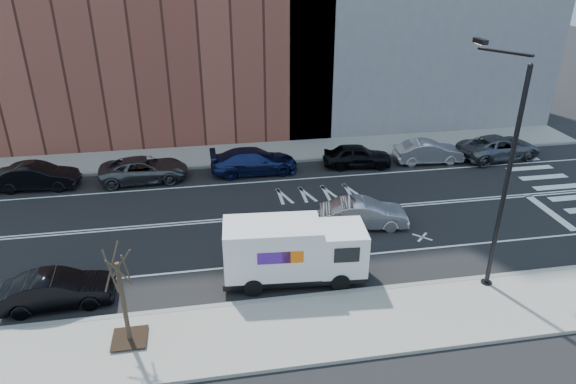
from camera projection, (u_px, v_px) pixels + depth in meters
name	position (u px, v px, depth m)	size (l,w,h in m)	color
ground	(287.00, 215.00, 26.49)	(120.00, 120.00, 0.00)	black
sidewalk_near	(328.00, 326.00, 18.65)	(44.00, 3.60, 0.15)	gray
sidewalk_far	(265.00, 152.00, 34.27)	(44.00, 3.60, 0.15)	gray
curb_near	(317.00, 296.00, 20.24)	(44.00, 0.25, 0.17)	gray
curb_far	(269.00, 162.00, 32.67)	(44.00, 0.25, 0.17)	gray
crosswalk	(566.00, 192.00, 28.94)	(3.00, 14.00, 0.01)	white
road_markings	(287.00, 215.00, 26.49)	(40.00, 8.60, 0.01)	white
streetlight	(502.00, 167.00, 19.22)	(0.44, 4.02, 9.34)	black
street_tree	(125.00, 310.00, 17.34)	(1.20, 1.20, 3.75)	black
fedex_van	(293.00, 251.00, 20.81)	(5.97, 2.43, 2.67)	black
far_parked_b	(37.00, 176.00, 29.10)	(1.56, 4.48, 1.48)	black
far_parked_c	(144.00, 170.00, 30.07)	(2.33, 5.06, 1.41)	#494B50
far_parked_d	(254.00, 161.00, 31.10)	(2.13, 5.24, 1.52)	navy
far_parked_e	(357.00, 156.00, 31.99)	(1.70, 4.23, 1.44)	black
far_parked_f	(429.00, 152.00, 32.62)	(1.50, 4.31, 1.42)	#ACACB1
far_parked_g	(499.00, 147.00, 33.24)	(2.47, 5.36, 1.49)	#575A60
driving_sedan	(364.00, 214.00, 25.14)	(1.49, 4.27, 1.41)	#B0B1B5
near_parked_rear_a	(57.00, 290.00, 19.62)	(1.45, 4.15, 1.37)	black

